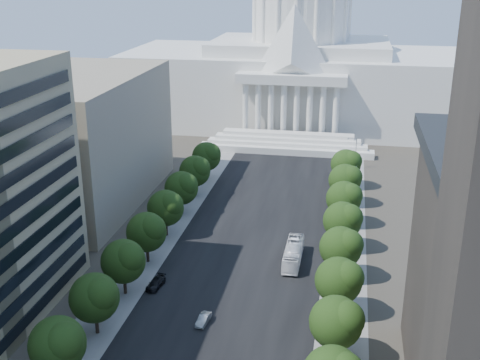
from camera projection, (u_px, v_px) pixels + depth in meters
The scene contains 27 objects.
road_asphalt at pixel (256, 230), 128.24m from camera, with size 30.00×260.00×0.01m, color black.
sidewalk_left at pixel (170, 223), 131.50m from camera, with size 8.00×260.00×0.02m, color gray.
sidewalk_right at pixel (346, 237), 124.97m from camera, with size 8.00×260.00×0.02m, color gray.
capitol at pixel (299, 66), 209.29m from camera, with size 120.00×56.00×73.00m.
office_block_left_far at pixel (61, 139), 140.67m from camera, with size 38.00×52.00×30.00m, color gray.
tree_l_c at pixel (59, 344), 78.94m from camera, with size 7.79×7.60×9.97m.
tree_l_d at pixel (96, 297), 90.05m from camera, with size 7.79×7.60×9.97m.
tree_l_e at pixel (125, 260), 101.15m from camera, with size 7.79×7.60×9.97m.
tree_l_f at pixel (148, 231), 112.26m from camera, with size 7.79×7.60×9.97m.
tree_l_g at pixel (167, 207), 123.36m from camera, with size 7.79×7.60×9.97m.
tree_l_h at pixel (183, 187), 134.47m from camera, with size 7.79×7.60×9.97m.
tree_l_i at pixel (196, 170), 145.57m from camera, with size 7.79×7.60×9.97m.
tree_l_j at pixel (207, 156), 156.68m from camera, with size 7.79×7.60×9.97m.
tree_r_d at pixel (338, 321), 83.86m from camera, with size 7.79×7.60×9.97m.
tree_r_e at pixel (341, 280), 94.97m from camera, with size 7.79×7.60×9.97m.
tree_r_f at pixel (343, 247), 106.07m from camera, with size 7.79×7.60×9.97m.
tree_r_g at pixel (344, 220), 117.18m from camera, with size 7.79×7.60×9.97m.
tree_r_h at pixel (345, 198), 128.28m from camera, with size 7.79×7.60×9.97m.
tree_r_i at pixel (346, 179), 139.39m from camera, with size 7.79×7.60×9.97m.
tree_r_j at pixel (347, 163), 150.49m from camera, with size 7.79×7.60×9.97m.
streetlight_c at pixel (351, 284), 95.09m from camera, with size 2.61×0.44×9.00m.
streetlight_d at pixel (352, 221), 118.22m from camera, with size 2.61×0.44×9.00m.
streetlight_e at pixel (353, 179), 141.36m from camera, with size 2.61×0.44×9.00m.
streetlight_f at pixel (354, 149), 164.50m from camera, with size 2.61×0.44×9.00m.
car_silver at pixel (204, 319), 94.70m from camera, with size 1.44×4.12×1.36m, color #A2A6AA.
car_dark_b at pixel (156, 283), 105.29m from camera, with size 2.07×5.09×1.48m, color black.
city_bus at pixel (293, 254), 113.87m from camera, with size 2.97×12.68×3.53m, color white.
Camera 1 is at (18.01, -25.75, 53.38)m, focal length 45.00 mm.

